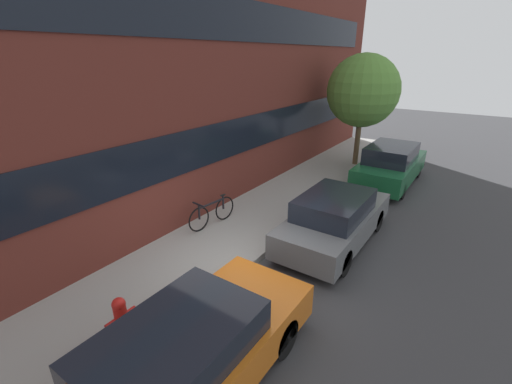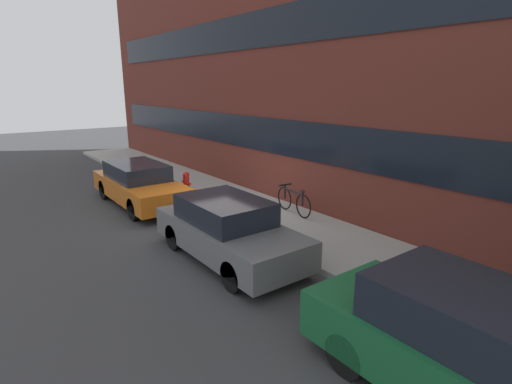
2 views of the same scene
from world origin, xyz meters
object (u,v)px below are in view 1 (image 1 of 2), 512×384
(fire_hydrant, at_px, (121,317))
(parked_car_green, at_px, (390,165))
(street_tree, at_px, (363,91))
(parked_car_grey, at_px, (335,219))
(bicycle, at_px, (212,212))
(parked_car_orange, at_px, (185,361))

(fire_hydrant, bearing_deg, parked_car_green, -8.75)
(fire_hydrant, height_order, street_tree, street_tree)
(parked_car_grey, bearing_deg, bicycle, 112.06)
(parked_car_green, bearing_deg, parked_car_orange, 180.00)
(parked_car_orange, distance_m, street_tree, 12.11)
(street_tree, bearing_deg, bicycle, 170.70)
(parked_car_green, relative_size, fire_hydrant, 5.71)
(parked_car_orange, bearing_deg, parked_car_grey, -0.00)
(parked_car_green, xyz_separation_m, bicycle, (-6.48, 3.00, -0.20))
(parked_car_grey, relative_size, fire_hydrant, 5.33)
(street_tree, bearing_deg, fire_hydrant, -179.32)
(parked_car_orange, bearing_deg, fire_hydrant, 85.66)
(parked_car_orange, xyz_separation_m, parked_car_green, (10.45, 0.00, 0.06))
(parked_car_orange, bearing_deg, bicycle, 37.07)
(parked_car_green, height_order, bicycle, parked_car_green)
(parked_car_orange, distance_m, fire_hydrant, 1.60)
(parked_car_grey, xyz_separation_m, fire_hydrant, (-5.07, 1.59, -0.15))
(parked_car_green, height_order, street_tree, street_tree)
(fire_hydrant, distance_m, street_tree, 11.91)
(parked_car_orange, height_order, parked_car_green, parked_car_green)
(fire_hydrant, distance_m, bicycle, 4.10)
(parked_car_orange, relative_size, fire_hydrant, 5.94)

